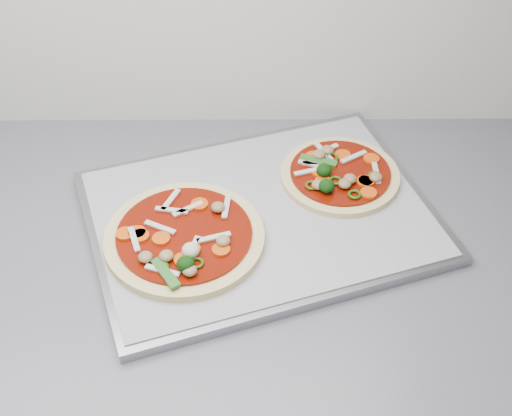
{
  "coord_description": "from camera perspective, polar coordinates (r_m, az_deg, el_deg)",
  "views": [
    {
      "loc": [
        0.26,
        0.59,
        1.63
      ],
      "look_at": [
        0.27,
        1.34,
        0.93
      ],
      "focal_mm": 50.0,
      "sensor_mm": 36.0,
      "label": 1
    }
  ],
  "objects": [
    {
      "name": "pizza_left",
      "position": [
        0.99,
        -5.77,
        -2.41
      ],
      "size": [
        0.31,
        0.31,
        0.04
      ],
      "rotation": [
        0.0,
        0.0,
        0.57
      ],
      "color": "#D1B47B",
      "rests_on": "parchment"
    },
    {
      "name": "parchment",
      "position": [
        1.04,
        0.36,
        -0.35
      ],
      "size": [
        0.55,
        0.47,
        0.0
      ],
      "primitive_type": "cube",
      "rotation": [
        0.0,
        0.0,
        0.32
      ],
      "color": "#95959A",
      "rests_on": "baking_tray"
    },
    {
      "name": "baking_tray",
      "position": [
        1.05,
        0.36,
        -0.71
      ],
      "size": [
        0.58,
        0.5,
        0.02
      ],
      "primitive_type": "cube",
      "rotation": [
        0.0,
        0.0,
        0.33
      ],
      "color": "gray",
      "rests_on": "countertop"
    },
    {
      "name": "pizza_right",
      "position": [
        1.1,
        6.67,
        2.7
      ],
      "size": [
        0.22,
        0.22,
        0.03
      ],
      "rotation": [
        0.0,
        0.0,
        0.21
      ],
      "color": "#D1B47B",
      "rests_on": "parchment"
    },
    {
      "name": "countertop",
      "position": [
        1.07,
        -14.43,
        -3.58
      ],
      "size": [
        3.6,
        0.6,
        0.04
      ],
      "primitive_type": "cube",
      "color": "#5D5E64",
      "rests_on": "base_cabinet"
    }
  ]
}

